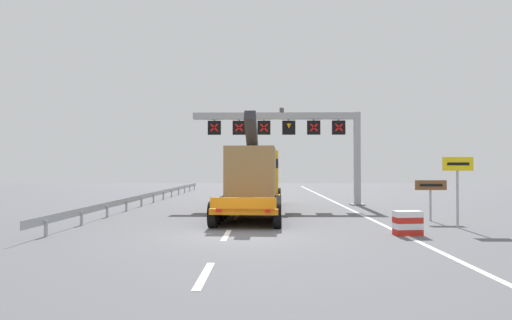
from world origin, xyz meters
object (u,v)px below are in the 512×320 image
exit_sign_yellow (458,175)px  crash_barrier_striped (408,223)px  heavy_haul_truck_orange (256,177)px  overhead_lane_gantry (295,130)px  tourist_info_sign_brown (431,190)px

exit_sign_yellow → crash_barrier_striped: exit_sign_yellow is taller
heavy_haul_truck_orange → overhead_lane_gantry: bearing=55.8°
crash_barrier_striped → overhead_lane_gantry: bearing=103.7°
overhead_lane_gantry → exit_sign_yellow: overhead_lane_gantry is taller
heavy_haul_truck_orange → exit_sign_yellow: size_ratio=4.78×
heavy_haul_truck_orange → tourist_info_sign_brown: heavy_haul_truck_orange is taller
overhead_lane_gantry → crash_barrier_striped: overhead_lane_gantry is taller
overhead_lane_gantry → tourist_info_sign_brown: size_ratio=6.01×
overhead_lane_gantry → crash_barrier_striped: bearing=-76.3°
overhead_lane_gantry → heavy_haul_truck_orange: overhead_lane_gantry is taller
heavy_haul_truck_orange → exit_sign_yellow: bearing=-40.1°
overhead_lane_gantry → exit_sign_yellow: bearing=-61.8°
heavy_haul_truck_orange → crash_barrier_striped: bearing=-57.7°
exit_sign_yellow → heavy_haul_truck_orange: bearing=139.9°
overhead_lane_gantry → crash_barrier_striped: (3.19, -13.07, -4.65)m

